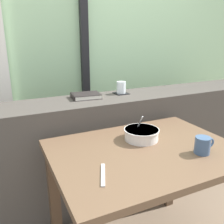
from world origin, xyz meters
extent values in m
cube|color=#9EC699|center=(0.00, 1.28, 1.40)|extent=(4.80, 0.08, 2.80)
cube|color=black|center=(0.08, 1.21, 1.30)|extent=(0.07, 0.05, 2.60)
cube|color=#423D38|center=(0.00, 0.55, 0.41)|extent=(2.80, 0.37, 0.82)
cube|color=brown|center=(-0.47, 0.26, 0.33)|extent=(0.06, 0.06, 0.65)
cube|color=brown|center=(0.38, 0.26, 0.33)|extent=(0.06, 0.06, 0.65)
cube|color=brown|center=(-0.04, -0.05, 0.67)|extent=(0.96, 0.70, 0.03)
cube|color=black|center=(0.15, 0.61, 0.82)|extent=(0.10, 0.10, 0.00)
cylinder|color=white|center=(0.15, 0.61, 0.87)|extent=(0.07, 0.07, 0.09)
cylinder|color=#BC3D51|center=(0.15, 0.61, 0.85)|extent=(0.06, 0.06, 0.05)
cube|color=black|center=(-0.13, 0.60, 0.82)|extent=(0.21, 0.17, 0.00)
cube|color=silver|center=(-0.13, 0.60, 0.84)|extent=(0.20, 0.16, 0.03)
cube|color=black|center=(-0.13, 0.60, 0.85)|extent=(0.21, 0.17, 0.00)
cube|color=black|center=(-0.23, 0.61, 0.84)|extent=(0.02, 0.15, 0.03)
cylinder|color=silver|center=(0.00, 0.07, 0.72)|extent=(0.19, 0.19, 0.06)
cylinder|color=silver|center=(0.00, 0.07, 0.74)|extent=(0.20, 0.20, 0.01)
cylinder|color=brown|center=(0.00, 0.07, 0.71)|extent=(0.16, 0.16, 0.04)
cylinder|color=silver|center=(0.00, 0.10, 0.77)|extent=(0.04, 0.12, 0.13)
ellipsoid|color=silver|center=(0.00, 0.12, 0.73)|extent=(0.03, 0.05, 0.01)
cube|color=silver|center=(-0.34, -0.18, 0.69)|extent=(0.08, 0.16, 0.01)
cylinder|color=#3D567A|center=(0.18, -0.20, 0.73)|extent=(0.08, 0.08, 0.08)
torus|color=#3D567A|center=(0.23, -0.20, 0.73)|extent=(0.05, 0.01, 0.05)
camera|label=1|loc=(-0.69, -1.00, 1.24)|focal=39.00mm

